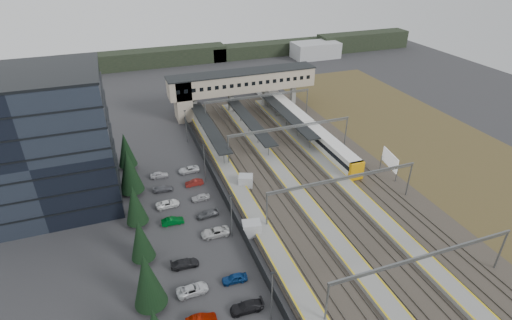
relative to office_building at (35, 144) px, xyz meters
name	(u,v)px	position (x,y,z in m)	size (l,w,h in m)	color
ground	(261,200)	(36.00, -12.00, -12.19)	(220.00, 220.00, 0.00)	#2B2B2D
office_building	(35,144)	(0.00, 0.00, 0.00)	(24.30, 18.30, 24.30)	#374152
conifer_row	(137,216)	(14.00, -15.86, -7.36)	(4.42, 49.82, 9.50)	black
car_park	(198,237)	(22.67, -19.02, -11.59)	(10.59, 44.51, 1.29)	#9D9DA1
lampposts	(216,185)	(28.00, -10.75, -7.86)	(0.50, 53.25, 8.07)	slate
fence	(220,188)	(29.50, -7.00, -11.19)	(0.08, 90.00, 2.00)	#26282B
relay_cabin_near	(252,229)	(31.13, -20.64, -10.96)	(3.31, 2.69, 2.46)	#A8AAAD
relay_cabin_far	(246,181)	(34.80, -6.78, -10.96)	(3.34, 3.10, 2.46)	#A8AAAD
rail_corridor	(296,176)	(45.34, -7.00, -11.90)	(34.00, 90.00, 0.92)	#3A362D
canopies	(249,120)	(43.00, 15.00, -8.27)	(23.10, 30.00, 3.28)	black
footbridge	(233,84)	(43.70, 30.00, -4.26)	(40.40, 6.40, 11.20)	#A39782
gantries	(314,154)	(48.00, -9.00, -6.20)	(28.40, 62.28, 7.17)	slate
train	(291,113)	(56.00, 19.15, -10.01)	(3.05, 63.72, 3.84)	white
billboard	(390,161)	(63.14, -12.80, -8.65)	(1.18, 6.09, 5.26)	slate
scrub_east	(437,149)	(81.00, -7.00, -12.16)	(34.00, 120.00, 0.06)	#4D4623
treeline_far	(235,53)	(59.81, 80.28, -9.24)	(170.00, 19.00, 7.00)	black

